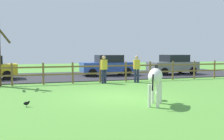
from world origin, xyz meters
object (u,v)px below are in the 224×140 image
at_px(crow_on_grass, 27,103).
at_px(visitor_left_of_tree, 137,68).
at_px(visitor_right_of_tree, 104,68).
at_px(parked_car_grey, 173,64).
at_px(parked_car_blue, 108,65).
at_px(zebra, 156,79).

relative_size(crow_on_grass, visitor_left_of_tree, 0.13).
bearing_deg(visitor_right_of_tree, visitor_left_of_tree, -6.67).
relative_size(parked_car_grey, parked_car_blue, 1.03).
distance_m(zebra, parked_car_blue, 11.05).
xyz_separation_m(zebra, visitor_right_of_tree, (0.00, 6.54, -0.02)).
relative_size(zebra, parked_car_grey, 0.40).
xyz_separation_m(zebra, parked_car_grey, (6.93, 10.33, -0.08)).
distance_m(zebra, parked_car_grey, 12.44).
distance_m(visitor_left_of_tree, visitor_right_of_tree, 2.01).
height_order(visitor_left_of_tree, visitor_right_of_tree, same).
relative_size(parked_car_blue, visitor_right_of_tree, 2.45).
bearing_deg(crow_on_grass, parked_car_blue, 59.03).
height_order(parked_car_blue, visitor_left_of_tree, visitor_left_of_tree).
xyz_separation_m(parked_car_grey, visitor_left_of_tree, (-4.94, -4.03, 0.06)).
height_order(zebra, visitor_right_of_tree, visitor_right_of_tree).
bearing_deg(parked_car_blue, parked_car_grey, -6.51).
bearing_deg(parked_car_grey, crow_on_grass, -140.56).
bearing_deg(parked_car_blue, visitor_left_of_tree, -84.88).
bearing_deg(visitor_left_of_tree, parked_car_grey, 39.19).
relative_size(zebra, visitor_left_of_tree, 1.01).
xyz_separation_m(crow_on_grass, parked_car_blue, (5.94, 9.90, 0.72)).
height_order(zebra, parked_car_grey, parked_car_grey).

